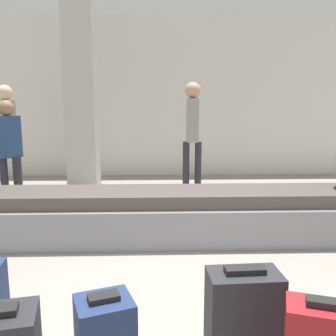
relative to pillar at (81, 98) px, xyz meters
The scene contains 8 objects.
ground_plane 4.76m from the pillar, 71.63° to the right, with size 18.00×18.00×0.00m, color gray.
back_wall 1.85m from the pillar, 40.12° to the left, with size 18.00×0.06×3.20m.
carousel 3.20m from the pillar, 61.01° to the right, with size 8.46×0.81×0.56m.
pillar is the anchor object (origin of this frame).
suitcase_3 5.29m from the pillar, 70.36° to the right, with size 0.38×0.24×0.71m.
traveler_0 2.00m from the pillar, 14.88° to the right, with size 0.31×0.32×1.84m.
traveler_1 1.32m from the pillar, 165.46° to the right, with size 0.36×0.35×1.80m.
traveler_2 1.63m from the pillar, 123.53° to the right, with size 0.36×0.35×1.56m.
Camera 1 is at (-0.13, -2.34, 1.54)m, focal length 40.00 mm.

